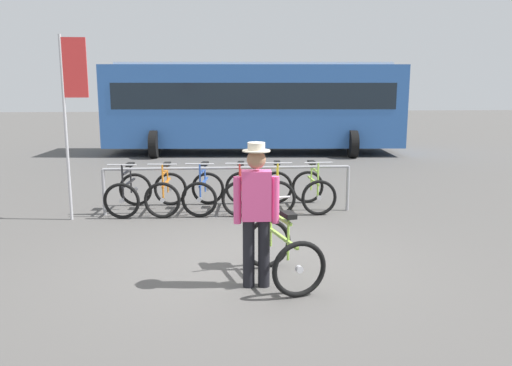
% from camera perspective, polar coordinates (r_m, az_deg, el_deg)
% --- Properties ---
extents(ground_plane, '(80.00, 80.00, 0.00)m').
position_cam_1_polar(ground_plane, '(7.06, -1.41, -8.83)').
color(ground_plane, '#514F4C').
extents(bike_rack_rail, '(4.61, 0.10, 0.88)m').
position_cam_1_polar(bike_rack_rail, '(9.61, -3.13, 0.79)').
color(bike_rack_rail, '#99999E').
rests_on(bike_rack_rail, ground).
extents(racked_bike_black, '(0.77, 1.17, 0.97)m').
position_cam_1_polar(racked_bike_black, '(9.99, -13.84, -1.08)').
color(racked_bike_black, black).
rests_on(racked_bike_black, ground).
extents(racked_bike_orange, '(0.73, 1.13, 0.97)m').
position_cam_1_polar(racked_bike_orange, '(9.90, -9.84, -1.03)').
color(racked_bike_orange, black).
rests_on(racked_bike_orange, ground).
extents(racked_bike_blue, '(0.81, 1.20, 0.98)m').
position_cam_1_polar(racked_bike_blue, '(9.85, -5.78, -0.97)').
color(racked_bike_blue, black).
rests_on(racked_bike_blue, ground).
extents(racked_bike_red, '(0.76, 1.17, 0.98)m').
position_cam_1_polar(racked_bike_red, '(9.86, -1.71, -0.92)').
color(racked_bike_red, black).
rests_on(racked_bike_red, ground).
extents(racked_bike_yellow, '(0.76, 1.14, 0.97)m').
position_cam_1_polar(racked_bike_yellow, '(9.91, 2.33, -0.85)').
color(racked_bike_yellow, black).
rests_on(racked_bike_yellow, ground).
extents(racked_bike_lime, '(0.69, 1.10, 0.97)m').
position_cam_1_polar(racked_bike_lime, '(10.02, 6.31, -0.79)').
color(racked_bike_lime, black).
rests_on(racked_bike_lime, ground).
extents(featured_bicycle, '(0.91, 1.25, 1.09)m').
position_cam_1_polar(featured_bicycle, '(6.41, 2.48, -6.31)').
color(featured_bicycle, black).
rests_on(featured_bicycle, ground).
extents(person_with_featured_bike, '(0.53, 0.32, 1.72)m').
position_cam_1_polar(person_with_featured_bike, '(6.01, 0.03, -2.90)').
color(person_with_featured_bike, black).
rests_on(person_with_featured_bike, ground).
extents(bus_distant, '(10.16, 3.91, 3.08)m').
position_cam_1_polar(bus_distant, '(18.08, -0.27, 8.82)').
color(bus_distant, '#3366B7').
rests_on(bus_distant, ground).
extents(banner_flag, '(0.45, 0.05, 3.20)m').
position_cam_1_polar(banner_flag, '(9.49, -19.70, 9.34)').
color(banner_flag, '#B2B2B7').
rests_on(banner_flag, ground).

